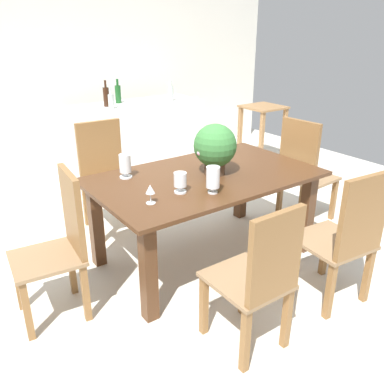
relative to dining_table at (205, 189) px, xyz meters
The scene contains 19 objects.
ground_plane 0.68m from the dining_table, 90.00° to the left, with size 7.04×7.04×0.00m, color silver.
back_wall 2.96m from the dining_table, 90.00° to the left, with size 6.40×0.10×2.60m, color silver.
dining_table is the anchor object (origin of this frame).
chair_near_right 1.12m from the dining_table, 69.52° to the right, with size 0.49×0.51×1.01m.
chair_far_left 1.13m from the dining_table, 110.59° to the left, with size 0.49×0.51×1.02m.
chair_near_left 1.12m from the dining_table, 111.13° to the right, with size 0.41×0.46×0.97m.
chair_foot_end 1.19m from the dining_table, ahead, with size 0.49×0.48×1.05m.
chair_head_end 1.20m from the dining_table, behind, with size 0.48×0.46×1.01m.
flower_centerpiece 0.36m from the dining_table, 13.89° to the right, with size 0.34×0.34×0.40m.
crystal_vase_left 0.67m from the dining_table, 149.61° to the left, with size 0.10×0.10×0.19m.
crystal_vase_center_near 0.44m from the dining_table, 119.11° to the right, with size 0.10×0.10×0.19m.
crystal_vase_right 0.46m from the dining_table, 153.28° to the right, with size 0.09×0.09×0.15m.
wine_glass 0.71m from the dining_table, 160.41° to the right, with size 0.06×0.06×0.13m.
kitchen_counter 2.20m from the dining_table, 78.77° to the left, with size 1.90×0.62×0.94m, color white.
wine_bottle_dark 2.28m from the dining_table, 64.05° to the left, with size 0.07×0.07×0.25m.
wine_bottle_clear 2.35m from the dining_table, 80.69° to the left, with size 0.07×0.07×0.29m.
wine_bottle_tall 2.04m from the dining_table, 85.86° to the left, with size 0.07×0.07×0.24m.
wine_bottle_green 2.21m from the dining_table, 85.72° to the left, with size 0.07×0.07×0.31m.
side_table 2.79m from the dining_table, 35.89° to the left, with size 0.52×0.52×0.80m.
Camera 1 is at (-1.86, -2.71, 1.87)m, focal length 38.33 mm.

